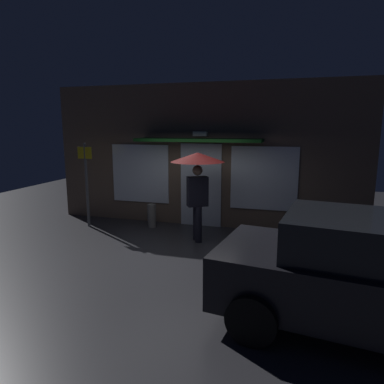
# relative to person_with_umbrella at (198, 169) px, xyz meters

# --- Properties ---
(ground_plane) EXTENTS (18.00, 18.00, 0.00)m
(ground_plane) POSITION_rel_person_with_umbrella_xyz_m (-0.26, -0.89, -1.68)
(ground_plane) COLOR #2D2D33
(building_facade) EXTENTS (8.37, 1.00, 3.74)m
(building_facade) POSITION_rel_person_with_umbrella_xyz_m (-0.26, 1.44, 0.18)
(building_facade) COLOR brown
(building_facade) RESTS_ON ground
(person_with_umbrella) EXTENTS (1.22, 1.22, 2.06)m
(person_with_umbrella) POSITION_rel_person_with_umbrella_xyz_m (0.00, 0.00, 0.00)
(person_with_umbrella) COLOR black
(person_with_umbrella) RESTS_ON ground
(parked_car) EXTENTS (4.24, 2.36, 1.53)m
(parked_car) POSITION_rel_person_with_umbrella_xyz_m (3.15, -2.93, -0.91)
(parked_car) COLOR black
(parked_car) RESTS_ON ground
(street_sign_post) EXTENTS (0.40, 0.07, 2.21)m
(street_sign_post) POSITION_rel_person_with_umbrella_xyz_m (-3.12, 0.36, -0.42)
(street_sign_post) COLOR #595B60
(street_sign_post) RESTS_ON ground
(sidewalk_bollard) EXTENTS (0.23, 0.23, 0.61)m
(sidewalk_bollard) POSITION_rel_person_with_umbrella_xyz_m (-1.47, 0.77, -1.37)
(sidewalk_bollard) COLOR slate
(sidewalk_bollard) RESTS_ON ground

